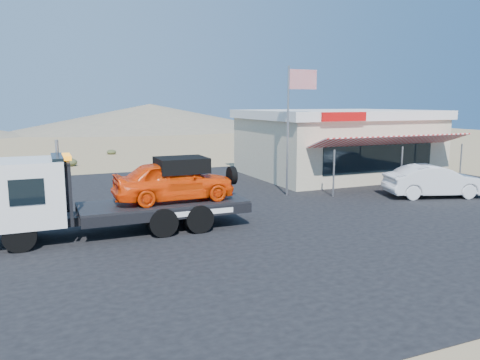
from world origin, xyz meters
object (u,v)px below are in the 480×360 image
at_px(white_sedan, 435,181).
at_px(jerky_store, 336,142).
at_px(tow_truck, 119,191).
at_px(flagpole, 292,115).

height_order(white_sedan, jerky_store, jerky_store).
relative_size(tow_truck, jerky_store, 0.78).
height_order(white_sedan, flagpole, flagpole).
height_order(tow_truck, flagpole, flagpole).
height_order(tow_truck, white_sedan, tow_truck).
distance_m(tow_truck, flagpole, 9.56).
bearing_deg(white_sedan, jerky_store, 19.57).
bearing_deg(flagpole, jerky_store, 38.79).
relative_size(tow_truck, white_sedan, 1.81).
height_order(tow_truck, jerky_store, jerky_store).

